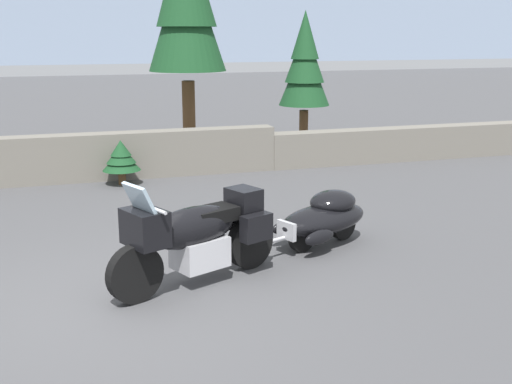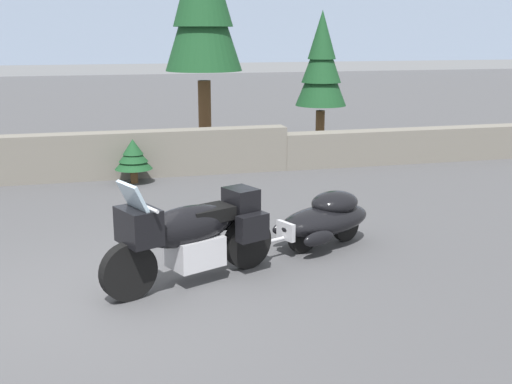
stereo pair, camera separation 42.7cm
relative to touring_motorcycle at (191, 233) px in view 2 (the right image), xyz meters
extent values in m
plane|color=#4C4C4F|center=(-1.04, -0.26, -0.62)|extent=(80.00, 80.00, 0.00)
cube|color=slate|center=(-1.04, 6.03, -0.15)|extent=(8.00, 0.48, 0.94)
cube|color=slate|center=(6.96, 6.03, -0.24)|extent=(8.00, 0.51, 0.77)
cylinder|color=black|center=(-0.75, -0.32, -0.29)|extent=(0.66, 0.39, 0.66)
cylinder|color=black|center=(0.76, 0.33, -0.29)|extent=(0.66, 0.39, 0.66)
cube|color=silver|center=(0.05, 0.02, -0.24)|extent=(0.73, 0.64, 0.36)
ellipsoid|color=black|center=(-0.04, -0.02, 0.09)|extent=(1.28, 0.88, 0.48)
cube|color=black|center=(-0.61, -0.26, 0.21)|extent=(0.54, 0.62, 0.40)
cube|color=#9EB7C6|center=(-0.66, -0.28, 0.54)|extent=(0.35, 0.48, 0.34)
cube|color=black|center=(0.24, 0.10, 0.19)|extent=(0.66, 0.55, 0.16)
cube|color=black|center=(0.67, 0.29, 0.29)|extent=(0.45, 0.49, 0.28)
cube|color=black|center=(0.74, -0.01, 0.01)|extent=(0.43, 0.31, 0.32)
cube|color=black|center=(0.51, 0.55, 0.01)|extent=(0.43, 0.31, 0.32)
cylinder|color=silver|center=(-0.57, -0.24, 0.44)|extent=(0.31, 0.66, 0.04)
cylinder|color=silver|center=(-0.71, -0.30, -0.04)|extent=(0.26, 0.16, 0.54)
cylinder|color=black|center=(1.62, 0.70, -0.40)|extent=(0.44, 0.27, 0.44)
cylinder|color=black|center=(2.37, 1.02, -0.40)|extent=(0.44, 0.27, 0.44)
ellipsoid|color=black|center=(2.00, 0.86, -0.24)|extent=(1.65, 1.22, 0.40)
ellipsoid|color=black|center=(2.16, 0.93, -0.02)|extent=(0.88, 0.80, 0.32)
cube|color=silver|center=(1.34, 0.58, -0.26)|extent=(0.18, 0.32, 0.24)
ellipsoid|color=black|center=(1.74, 0.40, -0.34)|extent=(0.53, 0.33, 0.20)
ellipsoid|color=black|center=(1.49, 0.99, -0.34)|extent=(0.53, 0.33, 0.20)
cylinder|color=silver|center=(0.99, 0.42, -0.35)|extent=(0.66, 0.32, 0.05)
cylinder|color=brown|center=(1.62, 8.27, 0.27)|extent=(0.31, 0.31, 1.78)
cone|color=#194723|center=(1.62, 8.27, 2.80)|extent=(1.83, 1.83, 2.81)
cylinder|color=brown|center=(4.54, 8.07, -0.12)|extent=(0.23, 0.23, 0.99)
cone|color=#194723|center=(4.54, 8.07, 1.29)|extent=(1.27, 1.27, 1.57)
cone|color=#194723|center=(4.54, 8.07, 1.76)|extent=(0.98, 0.98, 1.37)
cone|color=#194723|center=(4.54, 8.07, 2.23)|extent=(0.70, 0.70, 1.18)
cylinder|color=brown|center=(-0.31, 5.45, -0.49)|extent=(0.15, 0.15, 0.25)
cone|color=#194723|center=(-0.31, 5.45, -0.13)|extent=(0.74, 0.74, 0.40)
cone|color=#194723|center=(-0.31, 5.45, -0.01)|extent=(0.57, 0.57, 0.35)
cone|color=#194723|center=(-0.31, 5.45, 0.11)|extent=(0.41, 0.41, 0.30)
camera|label=1|loc=(-1.45, -6.99, 2.28)|focal=44.84mm
camera|label=2|loc=(-1.04, -7.11, 2.28)|focal=44.84mm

